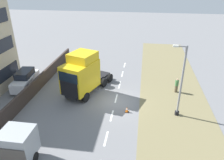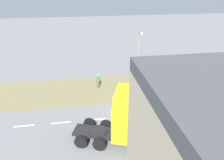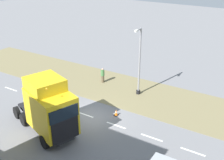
% 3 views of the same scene
% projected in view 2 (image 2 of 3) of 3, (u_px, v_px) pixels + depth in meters
% --- Properties ---
extents(ground_plane, '(120.00, 120.00, 0.00)m').
position_uv_depth(ground_plane, '(137.00, 116.00, 20.72)').
color(ground_plane, slate).
rests_on(ground_plane, ground).
extents(grass_verge, '(7.00, 44.00, 0.01)m').
position_uv_depth(grass_verge, '(124.00, 87.00, 26.08)').
color(grass_verge, olive).
rests_on(grass_verge, ground).
extents(lane_markings, '(0.16, 21.00, 0.00)m').
position_uv_depth(lane_markings, '(130.00, 116.00, 20.62)').
color(lane_markings, white).
rests_on(lane_markings, ground).
extents(lorry_cab, '(4.70, 7.49, 4.84)m').
position_uv_depth(lorry_cab, '(137.00, 119.00, 16.22)').
color(lorry_cab, black).
rests_on(lorry_cab, ground).
extents(lamp_post, '(1.32, 0.40, 6.76)m').
position_uv_depth(lamp_post, '(137.00, 63.00, 24.96)').
color(lamp_post, black).
rests_on(lamp_post, ground).
extents(pedestrian, '(0.39, 0.39, 1.66)m').
position_uv_depth(pedestrian, '(98.00, 81.00, 25.72)').
color(pedestrian, brown).
rests_on(pedestrian, ground).
extents(traffic_cone_lead, '(0.36, 0.36, 0.58)m').
position_uv_depth(traffic_cone_lead, '(150.00, 104.00, 22.03)').
color(traffic_cone_lead, black).
rests_on(traffic_cone_lead, ground).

